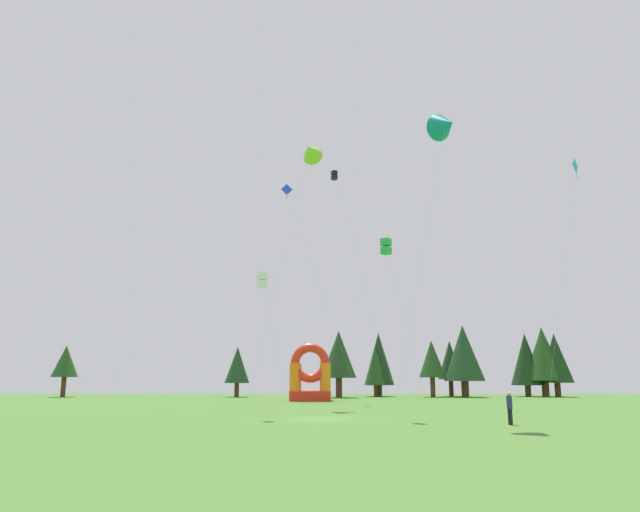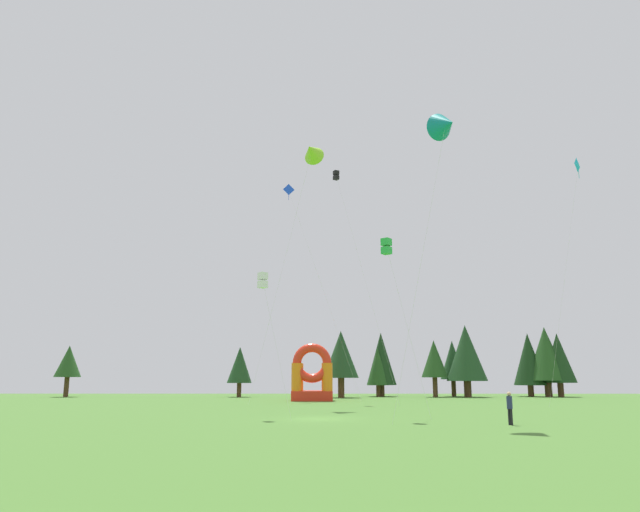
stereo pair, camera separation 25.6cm
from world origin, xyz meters
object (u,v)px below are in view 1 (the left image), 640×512
kite_teal_delta (447,125)px  kite_blue_diamond (289,192)px  kite_cyan_diamond (578,168)px  kite_white_box (264,280)px  kite_green_box (387,247)px  kite_lime_delta (312,152)px  person_far_side (511,405)px  inflatable_yellow_castle (312,380)px  kite_black_box (336,176)px

kite_teal_delta → kite_blue_diamond: kite_blue_diamond is taller
kite_cyan_diamond → kite_teal_delta: 24.52m
kite_white_box → kite_green_box: kite_green_box is taller
kite_white_box → kite_lime_delta: size_ratio=0.38×
person_far_side → inflatable_yellow_castle: (-11.97, 34.93, 1.28)m
kite_black_box → kite_lime_delta: bearing=-104.1°
kite_white_box → kite_teal_delta: bearing=-19.0°
kite_cyan_diamond → inflatable_yellow_castle: 36.33m
kite_white_box → inflatable_yellow_castle: (2.93, 28.63, -6.96)m
kite_white_box → kite_black_box: kite_black_box is taller
kite_white_box → kite_cyan_diamond: bearing=24.8°
kite_cyan_diamond → kite_green_box: size_ratio=1.91×
kite_white_box → kite_black_box: 32.09m
kite_white_box → person_far_side: (14.91, -6.30, -8.24)m
kite_cyan_diamond → kite_black_box: kite_black_box is taller
kite_lime_delta → kite_teal_delta: bearing=-64.9°
kite_black_box → kite_cyan_diamond: bearing=-29.6°
kite_black_box → inflatable_yellow_castle: (-2.89, 2.03, -23.94)m
kite_teal_delta → inflatable_yellow_castle: (-9.49, 32.91, -16.75)m
kite_white_box → kite_blue_diamond: size_ratio=0.37×
kite_green_box → kite_teal_delta: bearing=-44.4°
kite_white_box → inflatable_yellow_castle: size_ratio=1.53×
kite_lime_delta → inflatable_yellow_castle: bearing=90.7°
kite_green_box → person_far_side: (6.21, -5.66, -10.53)m
kite_black_box → person_far_side: size_ratio=14.61×
person_far_side → kite_cyan_diamond: bearing=-62.7°
kite_teal_delta → kite_lime_delta: kite_lime_delta is taller
kite_cyan_diamond → kite_white_box: bearing=-155.2°
kite_lime_delta → person_far_side: bearing=-61.7°
kite_green_box → kite_black_box: kite_black_box is taller
kite_lime_delta → inflatable_yellow_castle: kite_lime_delta is taller
kite_teal_delta → kite_black_box: (-6.59, 30.88, 7.20)m
kite_blue_diamond → kite_green_box: kite_blue_diamond is taller
kite_blue_diamond → inflatable_yellow_castle: kite_blue_diamond is taller
kite_black_box → inflatable_yellow_castle: 24.20m
kite_cyan_diamond → kite_white_box: kite_cyan_diamond is taller
kite_green_box → person_far_side: size_ratio=6.60×
kite_white_box → kite_lime_delta: bearing=78.9°
kite_green_box → inflatable_yellow_castle: kite_green_box is taller
kite_teal_delta → kite_cyan_diamond: bearing=46.9°
kite_lime_delta → kite_green_box: 21.96m
kite_white_box → kite_blue_diamond: kite_blue_diamond is taller
kite_blue_diamond → kite_black_box: kite_black_box is taller
kite_teal_delta → person_far_side: kite_teal_delta is taller
inflatable_yellow_castle → kite_green_box: bearing=-78.9°
kite_black_box → person_far_side: (9.08, -32.89, -25.23)m
kite_cyan_diamond → kite_lime_delta: size_ratio=0.88×
inflatable_yellow_castle → kite_teal_delta: bearing=-73.9°
kite_teal_delta → person_far_side: (2.49, -2.02, -18.03)m
kite_white_box → kite_lime_delta: kite_lime_delta is taller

